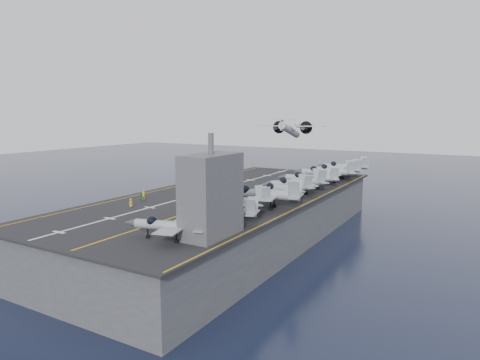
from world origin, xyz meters
The scene contains 28 objects.
ground centered at (0.00, 0.00, 0.00)m, with size 500.00×500.00×0.00m, color #142135.
hull centered at (0.00, 0.00, 5.00)m, with size 36.00×90.00×10.00m, color #56595E.
flight_deck centered at (0.00, 0.00, 10.20)m, with size 38.00×92.00×0.40m, color black.
foul_line centered at (3.00, 0.00, 10.42)m, with size 0.35×90.00×0.02m, color gold.
landing_centerline centered at (-6.00, 0.00, 10.42)m, with size 0.50×90.00×0.02m, color silver.
deck_edge_port centered at (-17.00, 0.00, 10.42)m, with size 0.25×90.00×0.02m, color gold.
deck_edge_stbd centered at (18.50, 0.00, 10.42)m, with size 0.25×90.00×0.02m, color gold.
island_superstructure centered at (15.00, -30.00, 17.90)m, with size 5.00×10.00×15.00m, color #56595E, non-canonical shape.
fighter_jet_0 centered at (11.19, -34.69, 12.64)m, with size 14.70×11.66×4.48m, color #8C959A, non-canonical shape.
fighter_jet_1 centered at (12.78, -23.39, 12.67)m, with size 14.90×11.86×4.53m, color gray, non-canonical shape.
fighter_jet_2 centered at (11.42, -15.98, 12.73)m, with size 14.56×16.08×4.65m, color #8E959C, non-canonical shape.
fighter_jet_3 centered at (13.07, -9.61, 13.26)m, with size 18.37×14.09×5.73m, color #8F959E, non-canonical shape.
fighter_jet_4 centered at (12.78, 0.09, 12.89)m, with size 16.40×17.17×4.98m, color gray, non-canonical shape.
fighter_jet_5 centered at (12.83, 7.13, 13.09)m, with size 18.02×18.44×5.38m, color #929AA0, non-canonical shape.
fighter_jet_6 centered at (12.65, 16.58, 12.98)m, with size 17.45×14.68×5.15m, color gray, non-canonical shape.
fighter_jet_7 centered at (13.04, 27.22, 13.21)m, with size 19.25×16.66×5.63m, color #96A0A6, non-canonical shape.
fighter_jet_8 centered at (13.07, 34.86, 13.04)m, with size 17.99×15.44×5.27m, color #9CA6AD, non-canonical shape.
tow_cart_a centered at (2.09, -18.63, 11.05)m, with size 2.31×1.64×1.30m, color #DCAA09, non-canonical shape.
tow_cart_b centered at (5.80, 0.75, 11.04)m, with size 2.40×1.88×1.27m, color yellow, non-canonical shape.
tow_cart_c centered at (3.25, 21.83, 10.99)m, with size 2.14×1.54×1.19m, color gold, non-canonical shape.
crew_0 centered at (-9.40, -21.46, 11.23)m, with size 0.90×1.14×1.67m, color yellow.
crew_1 centered at (-12.31, -14.83, 11.43)m, with size 1.26×1.46×2.06m, color yellow.
crew_2 centered at (-11.22, -16.58, 11.26)m, with size 1.10×0.80×1.72m, color #207F2C.
crew_3 centered at (-9.60, -0.15, 11.30)m, with size 0.89×1.19×1.81m, color green.
crew_4 centered at (-7.19, 16.90, 11.31)m, with size 0.89×1.19×1.82m, color red.
crew_5 centered at (-12.10, 12.29, 11.30)m, with size 0.96×1.22×1.79m, color silver.
transport_plane centered at (-8.68, 51.83, 22.77)m, with size 24.66×17.61×5.60m, color silver, non-canonical shape.
fighter_jet_9 centered at (13.07, 43.00, 13.04)m, with size 17.99×15.44×5.27m, color #9CA6AD, non-canonical shape.
Camera 1 is at (48.95, -80.24, 27.98)m, focal length 32.00 mm.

